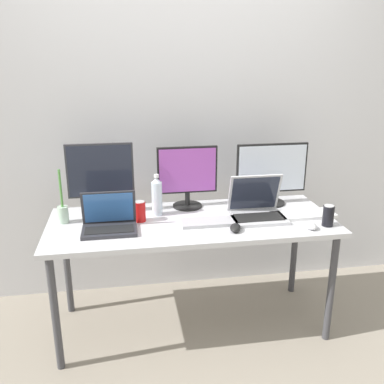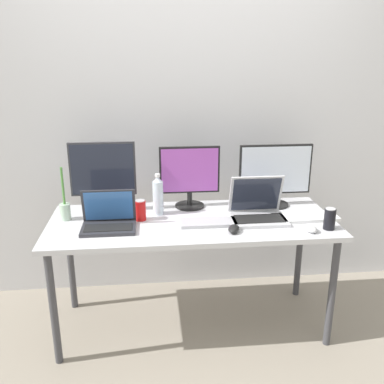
% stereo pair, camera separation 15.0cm
% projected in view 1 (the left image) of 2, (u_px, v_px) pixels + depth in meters
% --- Properties ---
extents(ground_plane, '(16.00, 16.00, 0.00)m').
position_uv_depth(ground_plane, '(192.00, 323.00, 2.84)').
color(ground_plane, gray).
extents(wall_back, '(7.00, 0.08, 2.60)m').
position_uv_depth(wall_back, '(178.00, 114.00, 2.98)').
color(wall_back, silver).
rests_on(wall_back, ground).
extents(work_desk, '(1.73, 0.69, 0.74)m').
position_uv_depth(work_desk, '(192.00, 230.00, 2.62)').
color(work_desk, '#424247').
rests_on(work_desk, ground).
extents(monitor_left, '(0.41, 0.21, 0.45)m').
position_uv_depth(monitor_left, '(101.00, 177.00, 2.64)').
color(monitor_left, '#38383D').
rests_on(monitor_left, work_desk).
extents(monitor_center, '(0.39, 0.19, 0.40)m').
position_uv_depth(monitor_center, '(187.00, 175.00, 2.76)').
color(monitor_center, black).
rests_on(monitor_center, work_desk).
extents(monitor_right, '(0.48, 0.20, 0.41)m').
position_uv_depth(monitor_right, '(272.00, 172.00, 2.82)').
color(monitor_right, black).
rests_on(monitor_right, work_desk).
extents(laptop_silver, '(0.31, 0.21, 0.22)m').
position_uv_depth(laptop_silver, '(109.00, 221.00, 2.44)').
color(laptop_silver, '#2D2D33').
rests_on(laptop_silver, work_desk).
extents(laptop_secondary, '(0.33, 0.26, 0.27)m').
position_uv_depth(laptop_secondary, '(257.00, 208.00, 2.63)').
color(laptop_secondary, silver).
rests_on(laptop_secondary, work_desk).
extents(keyboard_main, '(0.38, 0.14, 0.02)m').
position_uv_depth(keyboard_main, '(213.00, 222.00, 2.55)').
color(keyboard_main, '#B2B2B7').
rests_on(keyboard_main, work_desk).
extents(keyboard_aux, '(0.40, 0.17, 0.02)m').
position_uv_depth(keyboard_aux, '(303.00, 215.00, 2.66)').
color(keyboard_aux, white).
rests_on(keyboard_aux, work_desk).
extents(mouse_by_keyboard, '(0.07, 0.09, 0.04)m').
position_uv_depth(mouse_by_keyboard, '(311.00, 226.00, 2.47)').
color(mouse_by_keyboard, silver).
rests_on(mouse_by_keyboard, work_desk).
extents(mouse_by_laptop, '(0.09, 0.12, 0.04)m').
position_uv_depth(mouse_by_laptop, '(235.00, 228.00, 2.44)').
color(mouse_by_laptop, black).
rests_on(mouse_by_laptop, work_desk).
extents(water_bottle, '(0.07, 0.07, 0.26)m').
position_uv_depth(water_bottle, '(157.00, 196.00, 2.65)').
color(water_bottle, silver).
rests_on(water_bottle, work_desk).
extents(soda_can_near_keyboard, '(0.07, 0.07, 0.13)m').
position_uv_depth(soda_can_near_keyboard, '(140.00, 211.00, 2.57)').
color(soda_can_near_keyboard, red).
rests_on(soda_can_near_keyboard, work_desk).
extents(soda_can_by_laptop, '(0.07, 0.07, 0.13)m').
position_uv_depth(soda_can_by_laptop, '(328.00, 216.00, 2.50)').
color(soda_can_by_laptop, black).
rests_on(soda_can_by_laptop, work_desk).
extents(bamboo_vase, '(0.06, 0.06, 0.33)m').
position_uv_depth(bamboo_vase, '(63.00, 212.00, 2.54)').
color(bamboo_vase, '#B2D1B7').
rests_on(bamboo_vase, work_desk).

